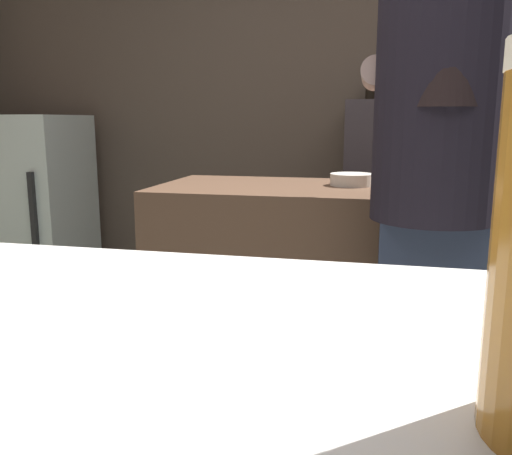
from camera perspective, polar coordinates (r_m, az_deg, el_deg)
name	(u,v)px	position (r m, az deg, el deg)	size (l,w,h in m)	color
wall_back	(363,85)	(3.43, 11.19, 14.50)	(5.20, 0.10, 2.70)	brown
prep_counter	(437,311)	(2.14, 18.47, -8.27)	(2.10, 0.60, 0.90)	brown
back_shelf	(419,213)	(3.19, 16.72, 1.43)	(0.84, 0.36, 1.25)	#3A3437
mini_fridge	(30,210)	(3.71, -22.64, 1.73)	(0.66, 0.58, 1.17)	white
bartender	(435,178)	(1.57, 18.23, 5.00)	(0.43, 0.51, 1.71)	#262E42
mixing_bowl	(352,180)	(2.08, 10.02, 4.98)	(0.16, 0.16, 0.04)	beige
chefs_knife	(509,192)	(2.02, 25.01, 3.39)	(0.24, 0.03, 0.01)	silver
bottle_vinegar	(464,81)	(3.23, 21.00, 14.14)	(0.05, 0.05, 0.25)	black
bottle_hot_sauce	(372,88)	(3.24, 12.05, 14.14)	(0.07, 0.07, 0.19)	black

